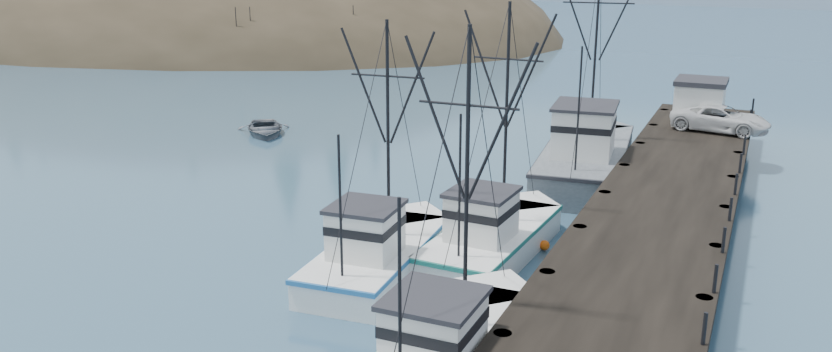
# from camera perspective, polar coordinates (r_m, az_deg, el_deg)

# --- Properties ---
(ground) EXTENTS (400.00, 400.00, 0.00)m
(ground) POSITION_cam_1_polar(r_m,az_deg,el_deg) (29.64, -16.51, -10.65)
(ground) COLOR #2F506A
(ground) RESTS_ON ground
(pier) EXTENTS (6.00, 44.00, 2.00)m
(pier) POSITION_cam_1_polar(r_m,az_deg,el_deg) (37.70, 16.98, -1.99)
(pier) COLOR black
(pier) RESTS_ON ground
(headland) EXTENTS (134.80, 78.00, 51.00)m
(headland) POSITION_cam_1_polar(r_m,az_deg,el_deg) (136.31, -19.46, 8.11)
(headland) COLOR #382D1E
(headland) RESTS_ON ground
(distant_ridge) EXTENTS (360.00, 40.00, 26.00)m
(distant_ridge) POSITION_cam_1_polar(r_m,az_deg,el_deg) (190.32, 21.95, 11.38)
(distant_ridge) COLOR #9EB2C6
(distant_ridge) RESTS_ON ground
(moored_sailboats) EXTENTS (22.08, 15.09, 6.35)m
(moored_sailboats) POSITION_cam_1_polar(r_m,az_deg,el_deg) (92.82, -12.27, 8.18)
(moored_sailboats) COLOR white
(moored_sailboats) RESTS_ON ground
(trawler_near) EXTENTS (3.60, 10.86, 11.11)m
(trawler_near) POSITION_cam_1_polar(r_m,az_deg,el_deg) (25.83, 2.58, -12.11)
(trawler_near) COLOR white
(trawler_near) RESTS_ON ground
(trawler_mid) EXTENTS (4.08, 10.46, 10.46)m
(trawler_mid) POSITION_cam_1_polar(r_m,az_deg,el_deg) (33.27, -2.51, -5.33)
(trawler_mid) COLOR white
(trawler_mid) RESTS_ON ground
(trawler_far) EXTENTS (3.96, 10.69, 11.00)m
(trawler_far) POSITION_cam_1_polar(r_m,az_deg,el_deg) (35.08, 5.52, -4.21)
(trawler_far) COLOR white
(trawler_far) RESTS_ON ground
(work_vessel) EXTENTS (5.76, 15.01, 12.59)m
(work_vessel) POSITION_cam_1_polar(r_m,az_deg,el_deg) (46.94, 11.89, 1.39)
(work_vessel) COLOR slate
(work_vessel) RESTS_ON ground
(pier_shed) EXTENTS (3.00, 3.20, 2.80)m
(pier_shed) POSITION_cam_1_polar(r_m,az_deg,el_deg) (53.13, 19.32, 4.99)
(pier_shed) COLOR silver
(pier_shed) RESTS_ON pier
(pickup_truck) EXTENTS (5.97, 3.47, 1.56)m
(pickup_truck) POSITION_cam_1_polar(r_m,az_deg,el_deg) (51.56, 20.64, 3.80)
(pickup_truck) COLOR silver
(pickup_truck) RESTS_ON pier
(motorboat) EXTENTS (6.06, 6.36, 1.07)m
(motorboat) POSITION_cam_1_polar(r_m,az_deg,el_deg) (57.32, -10.59, 2.93)
(motorboat) COLOR #55595E
(motorboat) RESTS_ON ground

